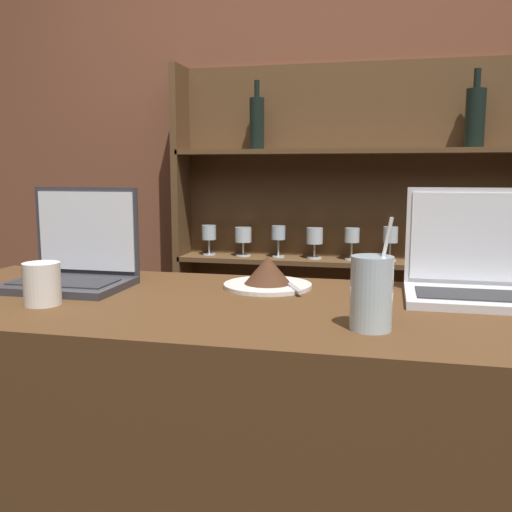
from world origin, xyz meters
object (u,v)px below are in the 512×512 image
laptop_far (476,274)px  coffee_cup (42,284)px  laptop_near (74,264)px  water_glass (371,293)px  cake_plate (268,275)px

laptop_far → coffee_cup: 0.96m
laptop_near → coffee_cup: 0.21m
water_glass → coffee_cup: water_glass is taller
coffee_cup → water_glass: bearing=-3.1°
laptop_near → laptop_far: laptop_far is taller
laptop_near → cake_plate: size_ratio=1.32×
laptop_near → coffee_cup: size_ratio=3.14×
cake_plate → coffee_cup: bearing=-146.4°
water_glass → laptop_far: bearing=54.8°
laptop_far → laptop_near: bearing=-175.6°
laptop_near → cake_plate: 0.49m
laptop_near → laptop_far: bearing=4.4°
laptop_near → water_glass: bearing=-18.0°
laptop_near → laptop_far: 0.97m
laptop_near → coffee_cup: bearing=-78.3°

